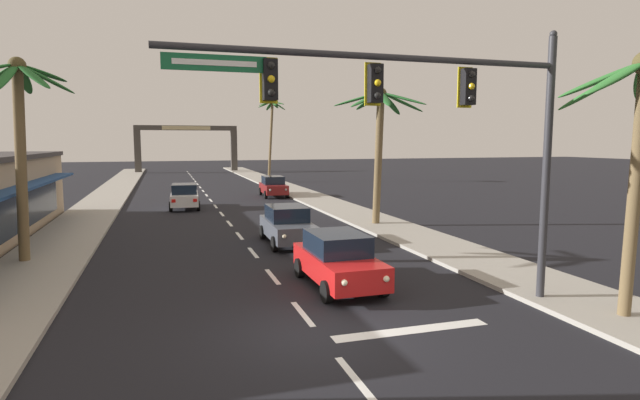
# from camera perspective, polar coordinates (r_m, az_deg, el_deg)

# --- Properties ---
(ground_plane) EXTENTS (220.00, 220.00, 0.00)m
(ground_plane) POSITION_cam_1_polar(r_m,az_deg,el_deg) (12.54, -0.34, -14.57)
(ground_plane) COLOR black
(sidewalk_right) EXTENTS (3.20, 110.00, 0.14)m
(sidewalk_right) POSITION_cam_1_polar(r_m,az_deg,el_deg) (33.44, 2.52, -1.05)
(sidewalk_right) COLOR #9E998E
(sidewalk_right) RESTS_ON ground
(sidewalk_left) EXTENTS (3.20, 110.00, 0.14)m
(sidewalk_left) POSITION_cam_1_polar(r_m,az_deg,el_deg) (31.82, -24.99, -2.06)
(sidewalk_left) COLOR #9E998E
(sidewalk_left) RESTS_ON ground
(lane_markings) EXTENTS (4.28, 86.98, 0.01)m
(lane_markings) POSITION_cam_1_polar(r_m,az_deg,el_deg) (31.41, -10.04, -1.76)
(lane_markings) COLOR silver
(lane_markings) RESTS_ON ground
(traffic_signal_mast) EXTENTS (10.47, 0.41, 7.50)m
(traffic_signal_mast) POSITION_cam_1_polar(r_m,az_deg,el_deg) (13.38, 13.15, 9.78)
(traffic_signal_mast) COLOR #2D2D33
(traffic_signal_mast) RESTS_ON ground
(sedan_lead_at_stop_bar) EXTENTS (1.99, 4.47, 1.68)m
(sedan_lead_at_stop_bar) POSITION_cam_1_polar(r_m,az_deg,el_deg) (15.97, 2.04, -6.70)
(sedan_lead_at_stop_bar) COLOR red
(sedan_lead_at_stop_bar) RESTS_ON ground
(sedan_third_in_queue) EXTENTS (2.00, 4.47, 1.68)m
(sedan_third_in_queue) POSITION_cam_1_polar(r_m,az_deg,el_deg) (22.52, -3.70, -2.79)
(sedan_third_in_queue) COLOR #4C515B
(sedan_third_in_queue) RESTS_ON ground
(sedan_oncoming_far) EXTENTS (2.10, 4.51, 1.68)m
(sedan_oncoming_far) POSITION_cam_1_polar(r_m,az_deg,el_deg) (35.40, -15.01, 0.44)
(sedan_oncoming_far) COLOR silver
(sedan_oncoming_far) RESTS_ON ground
(sedan_parked_nearest_kerb) EXTENTS (2.08, 4.50, 1.68)m
(sedan_parked_nearest_kerb) POSITION_cam_1_polar(r_m,az_deg,el_deg) (41.79, -5.28, 1.55)
(sedan_parked_nearest_kerb) COLOR maroon
(sedan_parked_nearest_kerb) RESTS_ON ground
(palm_left_second) EXTENTS (3.56, 3.64, 7.53)m
(palm_left_second) POSITION_cam_1_polar(r_m,az_deg,el_deg) (21.44, -30.66, 7.67)
(palm_left_second) COLOR brown
(palm_left_second) RESTS_ON ground
(palm_right_second) EXTENTS (4.89, 4.92, 7.34)m
(palm_right_second) POSITION_cam_1_polar(r_m,az_deg,el_deg) (27.24, 6.78, 8.01)
(palm_right_second) COLOR brown
(palm_right_second) RESTS_ON ground
(palm_right_farthest) EXTENTS (3.14, 3.14, 9.13)m
(palm_right_farthest) POSITION_cam_1_polar(r_m,az_deg,el_deg) (56.74, -5.47, 8.85)
(palm_right_farthest) COLOR brown
(palm_right_farthest) RESTS_ON ground
(town_gateway_arch) EXTENTS (14.61, 0.90, 6.81)m
(town_gateway_arch) POSITION_cam_1_polar(r_m,az_deg,el_deg) (77.22, -14.76, 6.32)
(town_gateway_arch) COLOR #423D38
(town_gateway_arch) RESTS_ON ground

